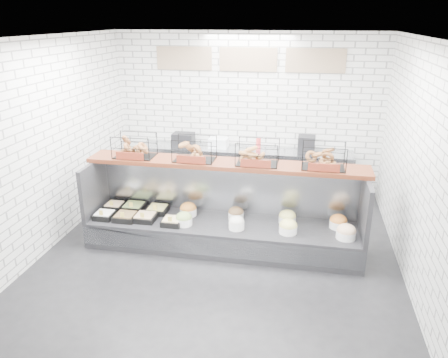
# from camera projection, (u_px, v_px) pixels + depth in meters

# --- Properties ---
(ground) EXTENTS (5.50, 5.50, 0.00)m
(ground) POSITION_uv_depth(u_px,v_px,m) (219.00, 256.00, 6.27)
(ground) COLOR black
(ground) RESTS_ON ground
(room_shell) EXTENTS (5.02, 5.51, 3.01)m
(room_shell) POSITION_uv_depth(u_px,v_px,m) (227.00, 106.00, 6.10)
(room_shell) COLOR silver
(room_shell) RESTS_ON ground
(display_case) EXTENTS (4.00, 0.90, 1.20)m
(display_case) POSITION_uv_depth(u_px,v_px,m) (223.00, 225.00, 6.47)
(display_case) COLOR black
(display_case) RESTS_ON ground
(bagel_shelf) EXTENTS (4.10, 0.50, 0.40)m
(bagel_shelf) POSITION_uv_depth(u_px,v_px,m) (226.00, 154.00, 6.26)
(bagel_shelf) COLOR #411A0E
(bagel_shelf) RESTS_ON display_case
(prep_counter) EXTENTS (4.00, 0.60, 1.20)m
(prep_counter) POSITION_uv_depth(u_px,v_px,m) (244.00, 170.00, 8.34)
(prep_counter) COLOR #93969B
(prep_counter) RESTS_ON ground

